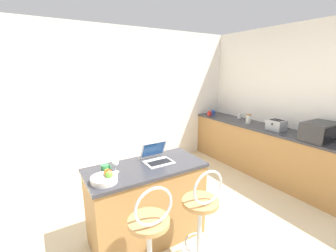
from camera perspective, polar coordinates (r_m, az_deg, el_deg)
name	(u,v)px	position (r m, az deg, el deg)	size (l,w,h in m)	color
wall_back	(114,102)	(4.18, -13.51, 5.98)	(12.00, 0.06, 2.60)	silver
breakfast_bar	(147,203)	(2.64, -5.42, -18.80)	(1.25, 0.59, 0.88)	#9E703D
counter_right	(262,150)	(4.46, 22.78, -5.64)	(0.59, 3.05, 0.88)	#9E703D
bar_stool_near	(150,244)	(2.07, -4.53, -27.63)	(0.40, 0.40, 1.04)	silver
bar_stool_far	(201,221)	(2.30, 8.36, -22.84)	(0.40, 0.40, 1.04)	silver
laptop	(156,156)	(2.52, -2.94, -7.74)	(0.30, 0.29, 0.21)	silver
microwave	(320,132)	(3.86, 34.09, -1.18)	(0.51, 0.35, 0.26)	#2D2D30
toaster	(276,125)	(4.17, 25.80, 0.23)	(0.24, 0.26, 0.17)	#9EA3A8
mug_blue	(213,113)	(5.10, 11.38, 3.38)	(0.10, 0.08, 0.10)	#2D51AD
wine_glass_short	(115,164)	(2.30, -13.26, -9.30)	(0.07, 0.07, 0.13)	silver
mug_red	(209,114)	(4.98, 10.48, 3.14)	(0.09, 0.08, 0.10)	red
storage_jar	(248,119)	(4.46, 19.75, 1.72)	(0.10, 0.10, 0.18)	silver
mug_green	(105,169)	(2.32, -15.63, -10.52)	(0.09, 0.08, 0.09)	#338447
fruit_bowl	(105,178)	(2.16, -15.66, -12.60)	(0.24, 0.24, 0.11)	silver
mug_white	(239,116)	(4.89, 17.70, 2.41)	(0.09, 0.08, 0.09)	white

